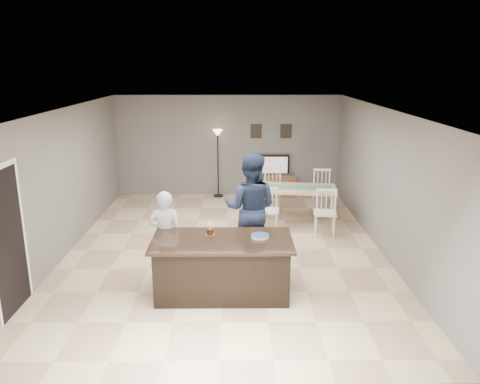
{
  "coord_description": "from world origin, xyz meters",
  "views": [
    {
      "loc": [
        0.22,
        -8.49,
        3.48
      ],
      "look_at": [
        0.29,
        -0.3,
        1.24
      ],
      "focal_mm": 35.0,
      "sensor_mm": 36.0,
      "label": 1
    }
  ],
  "objects_px": {
    "woman": "(165,235)",
    "plate_stack": "(260,236)",
    "man": "(250,208)",
    "dining_table": "(297,194)",
    "floor_lamp": "(218,145)",
    "kitchen_island": "(222,266)",
    "television": "(273,165)",
    "tv_console": "(272,186)",
    "birthday_cake": "(210,232)"
  },
  "relations": [
    {
      "from": "birthday_cake",
      "to": "television",
      "type": "bearing_deg",
      "value": 75.65
    },
    {
      "from": "kitchen_island",
      "to": "floor_lamp",
      "type": "bearing_deg",
      "value": 92.78
    },
    {
      "from": "birthday_cake",
      "to": "floor_lamp",
      "type": "relative_size",
      "value": 0.12
    },
    {
      "from": "plate_stack",
      "to": "floor_lamp",
      "type": "distance_m",
      "value": 5.6
    },
    {
      "from": "woman",
      "to": "tv_console",
      "type": "bearing_deg",
      "value": -114.72
    },
    {
      "from": "man",
      "to": "tv_console",
      "type": "bearing_deg",
      "value": -87.02
    },
    {
      "from": "kitchen_island",
      "to": "television",
      "type": "distance_m",
      "value": 5.78
    },
    {
      "from": "tv_console",
      "to": "woman",
      "type": "xyz_separation_m",
      "value": [
        -2.15,
        -5.02,
        0.46
      ]
    },
    {
      "from": "television",
      "to": "dining_table",
      "type": "distance_m",
      "value": 2.28
    },
    {
      "from": "woman",
      "to": "plate_stack",
      "type": "relative_size",
      "value": 5.44
    },
    {
      "from": "woman",
      "to": "dining_table",
      "type": "relative_size",
      "value": 0.71
    },
    {
      "from": "kitchen_island",
      "to": "television",
      "type": "height_order",
      "value": "television"
    },
    {
      "from": "man",
      "to": "plate_stack",
      "type": "bearing_deg",
      "value": 108.01
    },
    {
      "from": "floor_lamp",
      "to": "plate_stack",
      "type": "bearing_deg",
      "value": -81.18
    },
    {
      "from": "kitchen_island",
      "to": "woman",
      "type": "bearing_deg",
      "value": 149.93
    },
    {
      "from": "kitchen_island",
      "to": "floor_lamp",
      "type": "height_order",
      "value": "floor_lamp"
    },
    {
      "from": "man",
      "to": "birthday_cake",
      "type": "distance_m",
      "value": 1.26
    },
    {
      "from": "television",
      "to": "floor_lamp",
      "type": "bearing_deg",
      "value": 1.95
    },
    {
      "from": "dining_table",
      "to": "woman",
      "type": "bearing_deg",
      "value": -124.14
    },
    {
      "from": "tv_console",
      "to": "man",
      "type": "bearing_deg",
      "value": -99.6
    },
    {
      "from": "woman",
      "to": "floor_lamp",
      "type": "xyz_separation_m",
      "value": [
        0.68,
        5.04,
        0.65
      ]
    },
    {
      "from": "kitchen_island",
      "to": "tv_console",
      "type": "distance_m",
      "value": 5.7
    },
    {
      "from": "kitchen_island",
      "to": "floor_lamp",
      "type": "relative_size",
      "value": 1.18
    },
    {
      "from": "woman",
      "to": "plate_stack",
      "type": "height_order",
      "value": "woman"
    },
    {
      "from": "tv_console",
      "to": "floor_lamp",
      "type": "bearing_deg",
      "value": 179.22
    },
    {
      "from": "television",
      "to": "plate_stack",
      "type": "relative_size",
      "value": 3.28
    },
    {
      "from": "television",
      "to": "woman",
      "type": "xyz_separation_m",
      "value": [
        -2.15,
        -5.09,
        -0.1
      ]
    },
    {
      "from": "kitchen_island",
      "to": "dining_table",
      "type": "relative_size",
      "value": 1.0
    },
    {
      "from": "plate_stack",
      "to": "tv_console",
      "type": "bearing_deg",
      "value": 83.61
    },
    {
      "from": "tv_console",
      "to": "woman",
      "type": "bearing_deg",
      "value": -113.18
    },
    {
      "from": "kitchen_island",
      "to": "dining_table",
      "type": "distance_m",
      "value": 3.76
    },
    {
      "from": "dining_table",
      "to": "floor_lamp",
      "type": "relative_size",
      "value": 1.18
    },
    {
      "from": "kitchen_island",
      "to": "floor_lamp",
      "type": "distance_m",
      "value": 5.68
    },
    {
      "from": "dining_table",
      "to": "television",
      "type": "bearing_deg",
      "value": 106.95
    },
    {
      "from": "birthday_cake",
      "to": "plate_stack",
      "type": "height_order",
      "value": "birthday_cake"
    },
    {
      "from": "plate_stack",
      "to": "dining_table",
      "type": "bearing_deg",
      "value": 73.4
    },
    {
      "from": "television",
      "to": "birthday_cake",
      "type": "xyz_separation_m",
      "value": [
        -1.39,
        -5.45,
        0.09
      ]
    },
    {
      "from": "tv_console",
      "to": "plate_stack",
      "type": "relative_size",
      "value": 4.3
    },
    {
      "from": "kitchen_island",
      "to": "plate_stack",
      "type": "bearing_deg",
      "value": 7.21
    },
    {
      "from": "television",
      "to": "plate_stack",
      "type": "height_order",
      "value": "television"
    },
    {
      "from": "man",
      "to": "kitchen_island",
      "type": "bearing_deg",
      "value": 82.08
    },
    {
      "from": "television",
      "to": "man",
      "type": "bearing_deg",
      "value": 80.55
    },
    {
      "from": "tv_console",
      "to": "man",
      "type": "xyz_separation_m",
      "value": [
        -0.73,
        -4.31,
        0.7
      ]
    },
    {
      "from": "television",
      "to": "dining_table",
      "type": "bearing_deg",
      "value": 99.57
    },
    {
      "from": "woman",
      "to": "man",
      "type": "xyz_separation_m",
      "value": [
        1.42,
        0.71,
        0.24
      ]
    },
    {
      "from": "television",
      "to": "woman",
      "type": "distance_m",
      "value": 5.53
    },
    {
      "from": "man",
      "to": "floor_lamp",
      "type": "bearing_deg",
      "value": -67.69
    },
    {
      "from": "tv_console",
      "to": "dining_table",
      "type": "xyz_separation_m",
      "value": [
        0.38,
        -2.17,
        0.37
      ]
    },
    {
      "from": "floor_lamp",
      "to": "woman",
      "type": "bearing_deg",
      "value": -97.67
    },
    {
      "from": "woman",
      "to": "plate_stack",
      "type": "bearing_deg",
      "value": 161.23
    }
  ]
}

